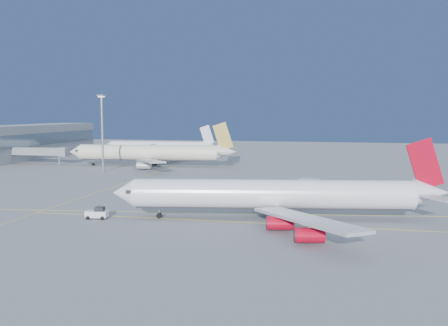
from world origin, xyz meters
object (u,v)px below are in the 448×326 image
airliner_etihad (152,153)px  light_mast (102,127)px  airliner_third (159,147)px  pushback_tug (97,213)px  airliner_virgin (279,195)px

airliner_etihad → light_mast: bearing=-122.0°
airliner_etihad → airliner_third: (-12.40, 42.78, -0.70)m
pushback_tug → light_mast: (-33.58, 71.13, 14.59)m
airliner_virgin → light_mast: light_mast is taller
pushback_tug → airliner_etihad: bearing=96.6°
airliner_etihad → light_mast: (-10.10, -20.68, 10.46)m
airliner_third → pushback_tug: size_ratio=12.71×
pushback_tug → light_mast: bearing=107.5°
airliner_virgin → pushback_tug: size_ratio=14.73×
airliner_etihad → light_mast: 25.28m
airliner_etihad → pushback_tug: airliner_etihad is taller
airliner_etihad → airliner_third: 44.54m
airliner_virgin → airliner_etihad: bearing=114.8°
light_mast → airliner_third: bearing=92.1°
pushback_tug → airliner_third: bearing=97.2°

